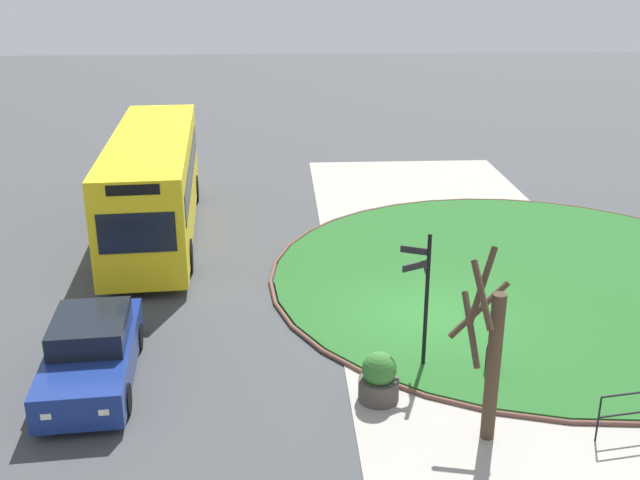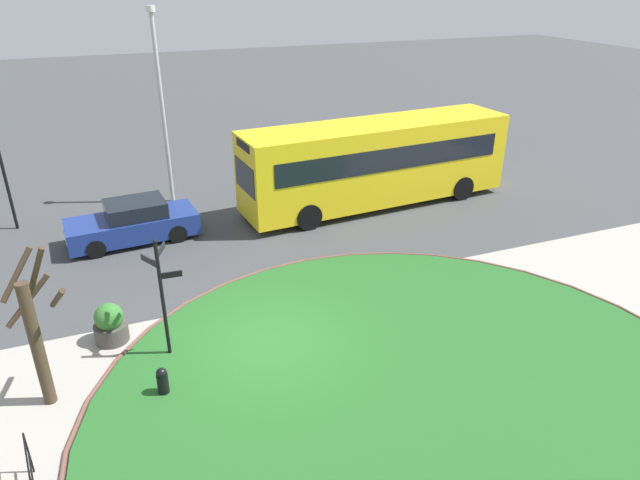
{
  "view_description": "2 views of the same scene",
  "coord_description": "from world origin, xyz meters",
  "px_view_note": "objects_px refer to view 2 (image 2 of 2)",
  "views": [
    {
      "loc": [
        -17.07,
        3.6,
        8.56
      ],
      "look_at": [
        2.59,
        2.49,
        1.22
      ],
      "focal_mm": 41.72,
      "sensor_mm": 36.0,
      "label": 1
    },
    {
      "loc": [
        -3.28,
        -11.72,
        8.7
      ],
      "look_at": [
        2.5,
        2.86,
        1.26
      ],
      "focal_mm": 32.01,
      "sensor_mm": 36.0,
      "label": 2
    }
  ],
  "objects_px": {
    "bus_yellow": "(376,162)",
    "signpost_directional": "(162,290)",
    "lamppost_tall": "(162,103)",
    "planter_near_signpost": "(110,325)",
    "bollard_foreground": "(163,382)",
    "street_tree_bare": "(36,330)",
    "car_far_lane": "(133,223)"
  },
  "relations": [
    {
      "from": "planter_near_signpost",
      "to": "bollard_foreground",
      "type": "bearing_deg",
      "value": -70.13
    },
    {
      "from": "bus_yellow",
      "to": "car_far_lane",
      "type": "relative_size",
      "value": 2.46
    },
    {
      "from": "signpost_directional",
      "to": "bollard_foreground",
      "type": "distance_m",
      "value": 2.14
    },
    {
      "from": "bollard_foreground",
      "to": "lamppost_tall",
      "type": "bearing_deg",
      "value": 80.62
    },
    {
      "from": "bollard_foreground",
      "to": "car_far_lane",
      "type": "bearing_deg",
      "value": 88.77
    },
    {
      "from": "signpost_directional",
      "to": "lamppost_tall",
      "type": "distance_m",
      "value": 10.97
    },
    {
      "from": "bus_yellow",
      "to": "lamppost_tall",
      "type": "relative_size",
      "value": 1.48
    },
    {
      "from": "signpost_directional",
      "to": "lamppost_tall",
      "type": "height_order",
      "value": "lamppost_tall"
    },
    {
      "from": "signpost_directional",
      "to": "planter_near_signpost",
      "type": "relative_size",
      "value": 2.93
    },
    {
      "from": "signpost_directional",
      "to": "planter_near_signpost",
      "type": "distance_m",
      "value": 2.2
    },
    {
      "from": "bollard_foreground",
      "to": "bus_yellow",
      "type": "distance_m",
      "value": 13.12
    },
    {
      "from": "bollard_foreground",
      "to": "lamppost_tall",
      "type": "xyz_separation_m",
      "value": [
        2.0,
        12.13,
        3.68
      ]
    },
    {
      "from": "lamppost_tall",
      "to": "bus_yellow",
      "type": "bearing_deg",
      "value": -23.76
    },
    {
      "from": "signpost_directional",
      "to": "bollard_foreground",
      "type": "bearing_deg",
      "value": -103.23
    },
    {
      "from": "bollard_foreground",
      "to": "car_far_lane",
      "type": "relative_size",
      "value": 0.17
    },
    {
      "from": "planter_near_signpost",
      "to": "bus_yellow",
      "type": "bearing_deg",
      "value": 29.95
    },
    {
      "from": "bus_yellow",
      "to": "lamppost_tall",
      "type": "bearing_deg",
      "value": -27.91
    },
    {
      "from": "lamppost_tall",
      "to": "planter_near_signpost",
      "type": "height_order",
      "value": "lamppost_tall"
    },
    {
      "from": "lamppost_tall",
      "to": "planter_near_signpost",
      "type": "distance_m",
      "value": 10.56
    },
    {
      "from": "signpost_directional",
      "to": "car_far_lane",
      "type": "distance_m",
      "value": 7.32
    },
    {
      "from": "signpost_directional",
      "to": "bollard_foreground",
      "type": "relative_size",
      "value": 4.29
    },
    {
      "from": "bus_yellow",
      "to": "signpost_directional",
      "type": "bearing_deg",
      "value": 33.75
    },
    {
      "from": "bollard_foreground",
      "to": "bus_yellow",
      "type": "relative_size",
      "value": 0.07
    },
    {
      "from": "signpost_directional",
      "to": "car_far_lane",
      "type": "bearing_deg",
      "value": 91.32
    },
    {
      "from": "street_tree_bare",
      "to": "lamppost_tall",
      "type": "bearing_deg",
      "value": 69.07
    },
    {
      "from": "car_far_lane",
      "to": "signpost_directional",
      "type": "bearing_deg",
      "value": 86.67
    },
    {
      "from": "car_far_lane",
      "to": "street_tree_bare",
      "type": "xyz_separation_m",
      "value": [
        -2.51,
        -7.92,
        1.18
      ]
    },
    {
      "from": "bollard_foreground",
      "to": "lamppost_tall",
      "type": "distance_m",
      "value": 12.83
    },
    {
      "from": "lamppost_tall",
      "to": "planter_near_signpost",
      "type": "bearing_deg",
      "value": -107.3
    },
    {
      "from": "signpost_directional",
      "to": "street_tree_bare",
      "type": "relative_size",
      "value": 0.85
    },
    {
      "from": "bollard_foreground",
      "to": "bus_yellow",
      "type": "height_order",
      "value": "bus_yellow"
    },
    {
      "from": "bollard_foreground",
      "to": "car_far_lane",
      "type": "distance_m",
      "value": 8.74
    }
  ]
}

